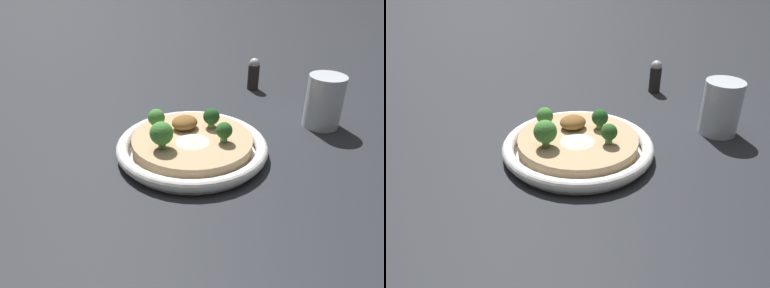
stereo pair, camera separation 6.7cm
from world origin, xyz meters
The scene contains 10 objects.
ground_plane centered at (0.00, 0.00, 0.00)m, with size 6.00×6.00×0.00m, color #23262B.
risotto_bowl centered at (0.00, 0.00, 0.02)m, with size 0.27×0.27×0.03m.
cheese_sprinkle centered at (0.01, 0.01, 0.04)m, with size 0.06×0.06×0.01m.
crispy_onion_garnish centered at (-0.01, -0.04, 0.05)m, with size 0.05×0.04×0.02m.
broccoli_right centered at (0.06, 0.00, 0.06)m, with size 0.04×0.04×0.05m.
broccoli_left centered at (-0.05, -0.01, 0.05)m, with size 0.03×0.03×0.04m.
broccoli_front_right centered at (0.03, -0.06, 0.06)m, with size 0.03×0.03×0.04m.
broccoli_back centered at (-0.03, 0.05, 0.06)m, with size 0.03×0.03×0.04m.
drinking_glass centered at (-0.28, 0.07, 0.05)m, with size 0.07×0.07×0.11m.
pepper_shaker centered at (-0.32, -0.17, 0.04)m, with size 0.03×0.03×0.08m.
Camera 2 is at (0.30, 0.50, 0.35)m, focal length 35.00 mm.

